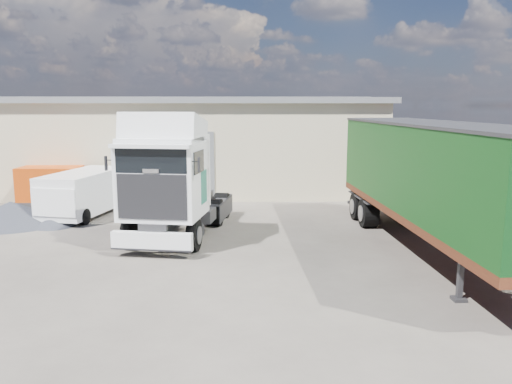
{
  "coord_description": "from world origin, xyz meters",
  "views": [
    {
      "loc": [
        1.51,
        -15.16,
        4.88
      ],
      "look_at": [
        1.94,
        3.0,
        1.73
      ],
      "focal_mm": 35.0,
      "sensor_mm": 36.0,
      "label": 1
    }
  ],
  "objects_px": {
    "tractor_unit": "(172,187)",
    "box_trailer": "(434,174)",
    "orange_skip": "(52,189)",
    "panel_van": "(82,194)"
  },
  "relations": [
    {
      "from": "box_trailer",
      "to": "panel_van",
      "type": "height_order",
      "value": "box_trailer"
    },
    {
      "from": "panel_van",
      "to": "tractor_unit",
      "type": "bearing_deg",
      "value": -29.46
    },
    {
      "from": "panel_van",
      "to": "box_trailer",
      "type": "bearing_deg",
      "value": -11.01
    },
    {
      "from": "panel_van",
      "to": "orange_skip",
      "type": "bearing_deg",
      "value": 144.64
    },
    {
      "from": "tractor_unit",
      "to": "orange_skip",
      "type": "xyz_separation_m",
      "value": [
        -6.88,
        6.65,
        -1.13
      ]
    },
    {
      "from": "tractor_unit",
      "to": "box_trailer",
      "type": "distance_m",
      "value": 9.07
    },
    {
      "from": "tractor_unit",
      "to": "panel_van",
      "type": "relative_size",
      "value": 1.42
    },
    {
      "from": "panel_van",
      "to": "orange_skip",
      "type": "relative_size",
      "value": 1.65
    },
    {
      "from": "panel_van",
      "to": "orange_skip",
      "type": "height_order",
      "value": "panel_van"
    },
    {
      "from": "tractor_unit",
      "to": "orange_skip",
      "type": "relative_size",
      "value": 2.34
    }
  ]
}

